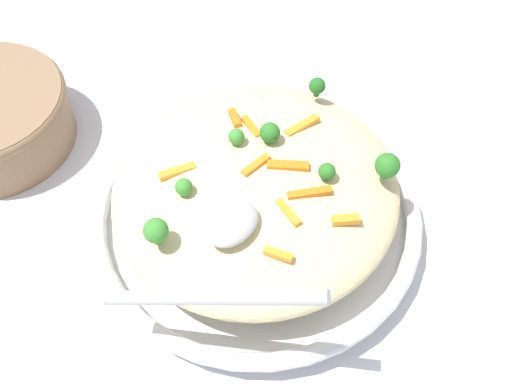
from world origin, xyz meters
The scene contains 21 objects.
ground_plane centered at (0.00, 0.00, 0.00)m, with size 2.40×2.40×0.00m, color silver.
serving_bowl centered at (0.00, 0.00, 0.02)m, with size 0.36×0.36×0.04m.
pasta_mound centered at (0.00, 0.00, 0.07)m, with size 0.30×0.30×0.07m, color beige.
carrot_piece_0 centered at (0.01, -0.06, 0.11)m, with size 0.04×0.01×0.01m, color orange.
carrot_piece_1 centered at (0.07, 0.00, 0.10)m, with size 0.04×0.01×0.01m, color orange.
carrot_piece_2 centered at (-0.05, 0.06, 0.10)m, with size 0.04×0.01×0.01m, color orange.
carrot_piece_3 centered at (0.00, 0.00, 0.11)m, with size 0.03×0.01×0.01m, color orange.
carrot_piece_4 centered at (0.04, 0.06, 0.11)m, with size 0.02×0.01×0.01m, color orange.
carrot_piece_5 centered at (-0.06, -0.08, 0.10)m, with size 0.03×0.01×0.01m, color orange.
carrot_piece_6 centered at (0.02, -0.02, 0.11)m, with size 0.04×0.01×0.01m, color orange.
carrot_piece_7 centered at (-0.02, -0.06, 0.10)m, with size 0.03×0.01×0.01m, color orange.
carrot_piece_8 centered at (0.04, 0.04, 0.11)m, with size 0.03×0.01×0.01m, color orange.
carrot_piece_9 centered at (0.01, -0.10, 0.10)m, with size 0.03×0.01×0.01m, color orange.
broccoli_floret_0 centered at (-0.12, 0.01, 0.12)m, with size 0.02×0.02×0.03m.
broccoli_floret_1 centered at (0.13, 0.02, 0.11)m, with size 0.02×0.02×0.02m.
broccoli_floret_2 centered at (0.04, 0.01, 0.12)m, with size 0.02×0.02×0.02m.
broccoli_floret_3 centered at (0.08, -0.10, 0.12)m, with size 0.02×0.02×0.03m.
broccoli_floret_4 centered at (0.04, -0.06, 0.11)m, with size 0.02×0.02×0.02m.
broccoli_floret_5 centered at (0.01, 0.04, 0.12)m, with size 0.02×0.02×0.02m.
broccoli_floret_6 centered at (-0.07, 0.03, 0.11)m, with size 0.02×0.02×0.02m.
serving_spoon centered at (-0.10, -0.05, 0.12)m, with size 0.16×0.16×0.08m.
Camera 1 is at (-0.28, -0.24, 0.56)m, focal length 41.47 mm.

